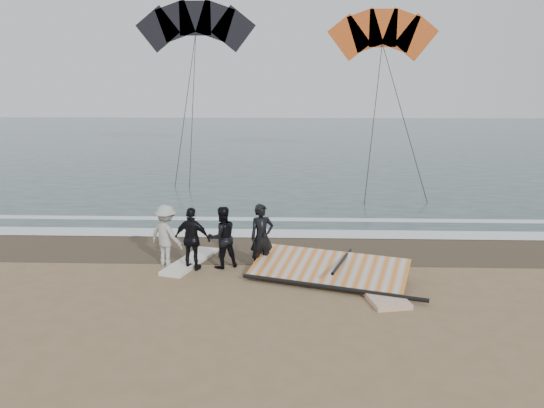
{
  "coord_description": "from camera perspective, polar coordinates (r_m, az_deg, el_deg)",
  "views": [
    {
      "loc": [
        0.21,
        -9.45,
        4.46
      ],
      "look_at": [
        -0.23,
        3.0,
        1.6
      ],
      "focal_mm": 35.0,
      "sensor_mm": 36.0,
      "label": 1
    }
  ],
  "objects": [
    {
      "name": "ground",
      "position": [
        10.45,
        0.7,
        -12.33
      ],
      "size": [
        120.0,
        120.0,
        0.0
      ],
      "primitive_type": "plane",
      "color": "#8C704C",
      "rests_on": "ground"
    },
    {
      "name": "sea",
      "position": [
        42.68,
        1.73,
        6.93
      ],
      "size": [
        120.0,
        54.0,
        0.02
      ],
      "primitive_type": "cube",
      "color": "#233838",
      "rests_on": "ground"
    },
    {
      "name": "wet_sand",
      "position": [
        14.65,
        1.11,
        -4.78
      ],
      "size": [
        120.0,
        2.8,
        0.01
      ],
      "primitive_type": "cube",
      "color": "#4C3D2B",
      "rests_on": "ground"
    },
    {
      "name": "foam_near",
      "position": [
        15.98,
        1.19,
        -3.18
      ],
      "size": [
        120.0,
        0.9,
        0.01
      ],
      "primitive_type": "cube",
      "color": "white",
      "rests_on": "sea"
    },
    {
      "name": "foam_far",
      "position": [
        17.62,
        1.27,
        -1.65
      ],
      "size": [
        120.0,
        0.45,
        0.01
      ],
      "primitive_type": "cube",
      "color": "white",
      "rests_on": "sea"
    },
    {
      "name": "man_main",
      "position": [
        12.83,
        -1.11,
        -3.58
      ],
      "size": [
        0.7,
        0.6,
        1.63
      ],
      "primitive_type": "imported",
      "rotation": [
        0.0,
        0.0,
        0.42
      ],
      "color": "black",
      "rests_on": "ground"
    },
    {
      "name": "board_white",
      "position": [
        12.18,
        10.77,
        -8.51
      ],
      "size": [
        1.26,
        2.76,
        0.11
      ],
      "primitive_type": "cube",
      "rotation": [
        0.0,
        0.0,
        0.2
      ],
      "color": "silver",
      "rests_on": "ground"
    },
    {
      "name": "board_cream",
      "position": [
        13.66,
        -8.74,
        -6.09
      ],
      "size": [
        1.19,
        2.24,
        0.09
      ],
      "primitive_type": "cube",
      "rotation": [
        0.0,
        0.0,
        -0.3
      ],
      "color": "white",
      "rests_on": "ground"
    },
    {
      "name": "trio_cluster",
      "position": [
        13.15,
        -8.72,
        -3.52
      ],
      "size": [
        2.44,
        1.09,
        1.55
      ],
      "color": "black",
      "rests_on": "ground"
    },
    {
      "name": "sail_rig",
      "position": [
        12.55,
        5.76,
        -7.01
      ],
      "size": [
        3.95,
        2.74,
        0.49
      ],
      "color": "black",
      "rests_on": "ground"
    },
    {
      "name": "kite_red",
      "position": [
        30.94,
        11.81,
        17.11
      ],
      "size": [
        6.57,
        5.71,
        13.13
      ],
      "color": "#D85319",
      "rests_on": "ground"
    },
    {
      "name": "kite_dark",
      "position": [
        34.04,
        -8.22,
        18.14
      ],
      "size": [
        8.28,
        5.77,
        13.59
      ],
      "color": "black",
      "rests_on": "ground"
    }
  ]
}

